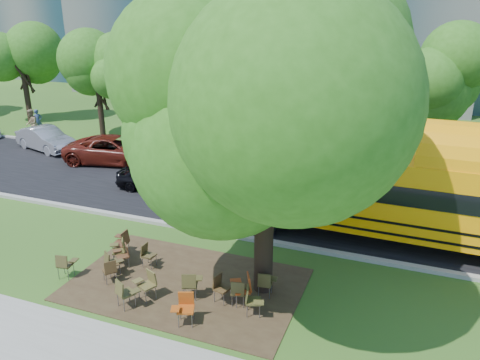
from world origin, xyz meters
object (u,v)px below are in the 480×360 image
at_px(chair_15, 239,290).
at_px(bg_car_red, 115,150).
at_px(pedestrian_b, 32,124).
at_px(bg_car_silver, 46,139).
at_px(chair_10, 147,253).
at_px(chair_14, 120,248).
at_px(chair_3, 148,282).
at_px(chair_12, 220,286).
at_px(chair_7, 252,299).
at_px(school_bus, 447,198).
at_px(chair_0, 65,263).
at_px(main_tree, 266,107).
at_px(chair_8, 122,241).
at_px(chair_9, 124,253).
at_px(black_car, 155,178).
at_px(chair_2, 111,269).
at_px(chair_5, 185,305).
at_px(chair_13, 266,282).
at_px(chair_4, 124,291).
at_px(chair_11, 190,283).
at_px(chair_6, 244,286).
at_px(chair_1, 111,261).
at_px(pedestrian_a, 38,121).

xyz_separation_m(chair_15, bg_car_red, (-11.22, 10.05, 0.24)).
bearing_deg(pedestrian_b, bg_car_silver, 18.39).
height_order(chair_10, chair_14, chair_14).
xyz_separation_m(chair_3, chair_12, (2.05, 0.59, -0.02)).
relative_size(chair_7, chair_15, 1.04).
height_order(school_bus, chair_0, school_bus).
relative_size(main_tree, school_bus, 0.68).
distance_m(chair_0, chair_8, 2.03).
xyz_separation_m(chair_9, black_car, (-2.63, 6.47, 0.12)).
height_order(main_tree, bg_car_silver, main_tree).
xyz_separation_m(chair_2, chair_5, (3.06, -0.96, 0.07)).
relative_size(school_bus, bg_car_red, 2.49).
bearing_deg(chair_13, chair_4, -158.68).
height_order(chair_12, bg_car_silver, bg_car_silver).
bearing_deg(black_car, bg_car_silver, 66.83).
bearing_deg(chair_15, chair_4, -169.00).
relative_size(black_car, pedestrian_b, 1.90).
height_order(chair_4, bg_car_silver, bg_car_silver).
bearing_deg(chair_4, bg_car_silver, 166.48).
relative_size(chair_8, chair_12, 1.13).
bearing_deg(chair_9, chair_0, 89.13).
height_order(chair_8, chair_13, chair_8).
xyz_separation_m(chair_11, chair_14, (-3.15, 1.07, -0.01)).
bearing_deg(chair_0, chair_4, -24.56).
bearing_deg(chair_14, chair_15, -133.89).
distance_m(chair_2, chair_10, 1.35).
distance_m(chair_12, bg_car_red, 14.64).
height_order(chair_4, chair_7, chair_4).
bearing_deg(chair_12, chair_6, 115.36).
distance_m(chair_7, chair_11, 1.92).
xyz_separation_m(chair_1, chair_14, (-0.20, 0.77, 0.03)).
height_order(chair_7, black_car, black_car).
xyz_separation_m(chair_6, bg_car_silver, (-16.73, 10.52, 0.11)).
xyz_separation_m(chair_4, chair_7, (3.45, 0.97, -0.02)).
distance_m(chair_10, chair_15, 3.72).
height_order(chair_7, chair_13, chair_7).
bearing_deg(school_bus, main_tree, -135.13).
distance_m(chair_3, chair_5, 1.68).
bearing_deg(chair_12, chair_11, -64.29).
bearing_deg(chair_1, chair_0, -118.78).
bearing_deg(chair_15, pedestrian_b, 135.11).
bearing_deg(bg_car_red, chair_5, -150.16).
xyz_separation_m(chair_6, bg_car_red, (-11.32, 9.90, 0.16)).
xyz_separation_m(chair_7, pedestrian_a, (-20.69, 14.19, 0.28)).
xyz_separation_m(main_tree, chair_8, (-5.13, 0.19, -4.99)).
xyz_separation_m(chair_8, black_car, (-2.19, 5.90, 0.02)).
height_order(chair_3, chair_7, chair_3).
relative_size(chair_9, chair_14, 0.92).
relative_size(chair_5, bg_car_silver, 0.21).
height_order(chair_0, chair_9, chair_0).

